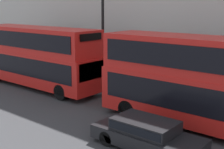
# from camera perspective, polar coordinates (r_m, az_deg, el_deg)

# --- Properties ---
(bus_leading) EXTENTS (2.59, 10.38, 4.34)m
(bus_leading) POSITION_cam_1_polar(r_m,az_deg,el_deg) (14.84, 16.75, -0.99)
(bus_leading) COLOR red
(bus_leading) RESTS_ON ground
(bus_second_in_queue) EXTENTS (2.59, 10.64, 4.26)m
(bus_second_in_queue) POSITION_cam_1_polar(r_m,az_deg,el_deg) (22.62, -13.60, 3.60)
(bus_second_in_queue) COLOR red
(bus_second_in_queue) RESTS_ON ground
(car_hatchback) EXTENTS (1.82, 4.63, 1.24)m
(car_hatchback) POSITION_cam_1_polar(r_m,az_deg,el_deg) (12.91, 6.31, -10.65)
(car_hatchback) COLOR black
(car_hatchback) RESTS_ON ground
(street_lamp) EXTENTS (0.44, 0.44, 7.30)m
(street_lamp) POSITION_cam_1_polar(r_m,az_deg,el_deg) (20.35, -1.69, 8.90)
(street_lamp) COLOR black
(street_lamp) RESTS_ON ground
(pedestrian) EXTENTS (0.36, 0.36, 1.55)m
(pedestrian) POSITION_cam_1_polar(r_m,az_deg,el_deg) (17.90, 13.69, -4.12)
(pedestrian) COLOR #26262D
(pedestrian) RESTS_ON ground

